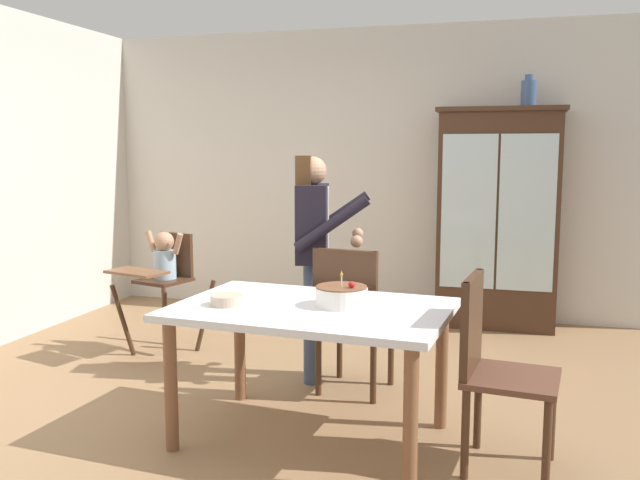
{
  "coord_description": "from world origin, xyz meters",
  "views": [
    {
      "loc": [
        1.32,
        -3.76,
        1.57
      ],
      "look_at": [
        0.06,
        0.7,
        0.95
      ],
      "focal_mm": 38.04,
      "sensor_mm": 36.0,
      "label": 1
    }
  ],
  "objects": [
    {
      "name": "birthday_cake",
      "position": [
        0.47,
        -0.31,
        0.79
      ],
      "size": [
        0.28,
        0.28,
        0.19
      ],
      "color": "white",
      "rests_on": "dining_table"
    },
    {
      "name": "adult_person",
      "position": [
        0.05,
        0.57,
        0.97
      ],
      "size": [
        0.58,
        0.56,
        1.53
      ],
      "rotation": [
        0.0,
        0.0,
        1.77
      ],
      "color": "#3D4C6B",
      "rests_on": "ground_plane"
    },
    {
      "name": "dining_chair_right_end",
      "position": [
        1.25,
        -0.43,
        0.56
      ],
      "size": [
        0.49,
        0.49,
        0.96
      ],
      "rotation": [
        0.0,
        0.0,
        1.46
      ],
      "color": "#422819",
      "rests_on": "ground_plane"
    },
    {
      "name": "high_chair_with_toddler",
      "position": [
        -1.23,
        0.84,
        0.65
      ],
      "size": [
        0.71,
        0.79,
        0.95
      ],
      "rotation": [
        0.0,
        0.0,
        -0.27
      ],
      "color": "#422819",
      "rests_on": "ground_plane"
    },
    {
      "name": "wall_back",
      "position": [
        0.0,
        2.63,
        1.35
      ],
      "size": [
        5.32,
        0.06,
        2.7
      ],
      "primitive_type": "cube",
      "color": "beige",
      "rests_on": "ground_plane"
    },
    {
      "name": "ground_plane",
      "position": [
        0.0,
        0.0,
        0.0
      ],
      "size": [
        6.24,
        6.24,
        0.0
      ],
      "primitive_type": "plane",
      "color": "#93704C"
    },
    {
      "name": "dining_chair_far_side",
      "position": [
        0.36,
        0.34,
        0.56
      ],
      "size": [
        0.49,
        0.49,
        0.96
      ],
      "rotation": [
        0.0,
        0.0,
        3.01
      ],
      "color": "#422819",
      "rests_on": "ground_plane"
    },
    {
      "name": "china_cabinet",
      "position": [
        1.21,
        2.37,
        0.97
      ],
      "size": [
        1.08,
        0.48,
        1.93
      ],
      "color": "#422819",
      "rests_on": "ground_plane"
    },
    {
      "name": "ceramic_vase",
      "position": [
        1.43,
        2.37,
        2.05
      ],
      "size": [
        0.13,
        0.13,
        0.27
      ],
      "color": "#3D567F",
      "rests_on": "china_cabinet"
    },
    {
      "name": "dining_table",
      "position": [
        0.31,
        -0.36,
        0.65
      ],
      "size": [
        1.52,
        1.08,
        0.74
      ],
      "color": "silver",
      "rests_on": "ground_plane"
    },
    {
      "name": "serving_bowl",
      "position": [
        -0.13,
        -0.46,
        0.77
      ],
      "size": [
        0.18,
        0.18,
        0.05
      ],
      "primitive_type": "cylinder",
      "color": "#C6AD93",
      "rests_on": "dining_table"
    }
  ]
}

